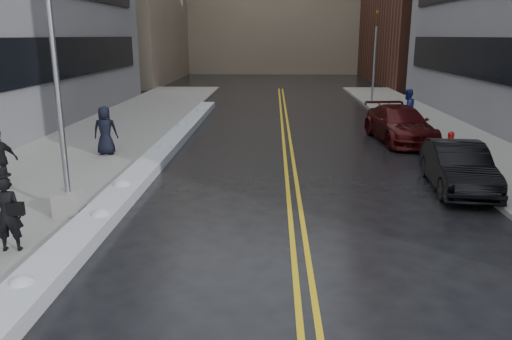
# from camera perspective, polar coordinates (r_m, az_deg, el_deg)

# --- Properties ---
(ground) EXTENTS (160.00, 160.00, 0.00)m
(ground) POSITION_cam_1_polar(r_m,az_deg,el_deg) (11.03, -8.13, -9.52)
(ground) COLOR black
(ground) RESTS_ON ground
(sidewalk_west) EXTENTS (5.50, 50.00, 0.15)m
(sidewalk_west) POSITION_cam_1_polar(r_m,az_deg,el_deg) (21.75, -18.60, 2.38)
(sidewalk_west) COLOR gray
(sidewalk_west) RESTS_ON ground
(sidewalk_east) EXTENTS (4.00, 50.00, 0.15)m
(sidewalk_east) POSITION_cam_1_polar(r_m,az_deg,el_deg) (21.92, 23.71, 1.98)
(sidewalk_east) COLOR gray
(sidewalk_east) RESTS_ON ground
(lane_line_left) EXTENTS (0.12, 50.00, 0.01)m
(lane_line_left) POSITION_cam_1_polar(r_m,az_deg,el_deg) (20.38, 3.27, 2.14)
(lane_line_left) COLOR gold
(lane_line_left) RESTS_ON ground
(lane_line_right) EXTENTS (0.12, 50.00, 0.01)m
(lane_line_right) POSITION_cam_1_polar(r_m,az_deg,el_deg) (20.39, 4.12, 2.13)
(lane_line_right) COLOR gold
(lane_line_right) RESTS_ON ground
(snow_ridge) EXTENTS (0.90, 30.00, 0.34)m
(snow_ridge) POSITION_cam_1_polar(r_m,az_deg,el_deg) (18.90, -11.31, 1.35)
(snow_ridge) COLOR silver
(snow_ridge) RESTS_ON ground
(lamppost) EXTENTS (0.65, 0.65, 7.62)m
(lamppost) POSITION_cam_1_polar(r_m,az_deg,el_deg) (13.10, -21.42, 5.13)
(lamppost) COLOR gray
(lamppost) RESTS_ON sidewalk_west
(fire_hydrant) EXTENTS (0.26, 0.26, 0.73)m
(fire_hydrant) POSITION_cam_1_polar(r_m,az_deg,el_deg) (21.47, 21.36, 3.27)
(fire_hydrant) COLOR maroon
(fire_hydrant) RESTS_ON sidewalk_east
(traffic_signal) EXTENTS (0.16, 0.20, 6.00)m
(traffic_signal) POSITION_cam_1_polar(r_m,az_deg,el_deg) (34.52, 13.40, 12.76)
(traffic_signal) COLOR gray
(traffic_signal) RESTS_ON sidewalk_east
(pedestrian_fedora) EXTENTS (0.65, 0.49, 1.64)m
(pedestrian_fedora) POSITION_cam_1_polar(r_m,az_deg,el_deg) (11.68, -26.54, -4.49)
(pedestrian_fedora) COLOR black
(pedestrian_fedora) RESTS_ON sidewalk_west
(pedestrian_c) EXTENTS (0.96, 0.67, 1.86)m
(pedestrian_c) POSITION_cam_1_polar(r_m,az_deg,el_deg) (19.90, -16.85, 4.35)
(pedestrian_c) COLOR black
(pedestrian_c) RESTS_ON sidewalk_west
(pedestrian_d) EXTENTS (1.06, 0.52, 1.76)m
(pedestrian_d) POSITION_cam_1_polar(r_m,az_deg,el_deg) (16.64, -27.21, 1.13)
(pedestrian_d) COLOR black
(pedestrian_d) RESTS_ON sidewalk_west
(pedestrian_east) EXTENTS (1.20, 1.16, 1.95)m
(pedestrian_east) POSITION_cam_1_polar(r_m,az_deg,el_deg) (25.56, 16.88, 6.71)
(pedestrian_east) COLOR navy
(pedestrian_east) RESTS_ON sidewalk_east
(car_black) EXTENTS (1.94, 4.49, 1.44)m
(car_black) POSITION_cam_1_polar(r_m,az_deg,el_deg) (16.32, 22.08, 0.33)
(car_black) COLOR black
(car_black) RESTS_ON ground
(car_maroon) EXTENTS (2.63, 5.48, 1.54)m
(car_maroon) POSITION_cam_1_polar(r_m,az_deg,el_deg) (23.12, 16.11, 5.05)
(car_maroon) COLOR #370809
(car_maroon) RESTS_ON ground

